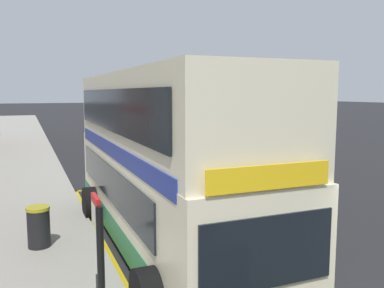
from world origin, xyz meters
name	(u,v)px	position (x,y,z in m)	size (l,w,h in m)	color
ground_plane	(95,138)	(0.00, 32.00, 0.00)	(260.00, 260.00, 0.00)	black
pavement_near	(8,140)	(-7.00, 32.00, 0.07)	(6.00, 76.00, 0.14)	gray
double_decker_bus	(161,165)	(-2.46, 5.70, 2.06)	(3.29, 10.07, 4.40)	beige
bus_bay_markings	(156,239)	(-2.53, 5.96, 0.01)	(2.95, 12.81, 0.01)	gold
bus_stop_sign	(100,279)	(-4.89, 0.67, 1.64)	(0.09, 0.51, 2.51)	black
parked_car_white_across	(118,125)	(2.64, 34.71, 0.80)	(2.09, 4.20, 1.62)	silver
parked_car_navy_far	(240,151)	(5.00, 14.84, 0.80)	(2.09, 4.20, 1.62)	navy
litter_bin	(39,227)	(-5.47, 6.20, 0.65)	(0.56, 0.56, 1.01)	black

